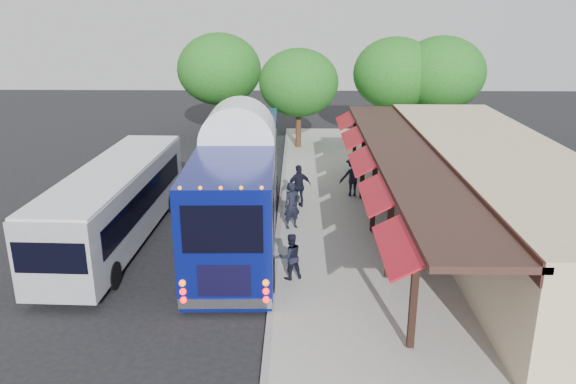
% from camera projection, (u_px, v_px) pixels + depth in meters
% --- Properties ---
extents(ground, '(90.00, 90.00, 0.00)m').
position_uv_depth(ground, '(272.00, 282.00, 18.59)').
color(ground, black).
rests_on(ground, ground).
extents(sidewalk, '(10.00, 40.00, 0.15)m').
position_uv_depth(sidewalk, '(403.00, 234.00, 22.27)').
color(sidewalk, '#9E9B93').
rests_on(sidewalk, ground).
extents(curb, '(0.20, 40.00, 0.16)m').
position_uv_depth(curb, '(278.00, 233.00, 22.36)').
color(curb, gray).
rests_on(curb, ground).
extents(station_shelter, '(8.15, 20.00, 3.60)m').
position_uv_depth(station_shelter, '(493.00, 192.00, 21.66)').
color(station_shelter, tan).
rests_on(station_shelter, ground).
extents(coach_bus, '(3.14, 13.26, 4.21)m').
position_uv_depth(coach_bus, '(240.00, 179.00, 21.93)').
color(coach_bus, '#081063').
rests_on(coach_bus, ground).
extents(city_bus, '(2.76, 11.15, 2.98)m').
position_uv_depth(city_bus, '(116.00, 201.00, 21.33)').
color(city_bus, gray).
rests_on(city_bus, ground).
extents(ped_a, '(0.83, 0.73, 1.92)m').
position_uv_depth(ped_a, '(292.00, 206.00, 22.42)').
color(ped_a, black).
rests_on(ped_a, sidewalk).
extents(ped_b, '(0.93, 0.83, 1.57)m').
position_uv_depth(ped_b, '(291.00, 256.00, 18.26)').
color(ped_b, black).
rests_on(ped_b, sidewalk).
extents(ped_c, '(1.23, 0.86, 1.94)m').
position_uv_depth(ped_c, '(299.00, 186.00, 24.82)').
color(ped_c, black).
rests_on(ped_c, sidewalk).
extents(ped_d, '(1.29, 0.81, 1.91)m').
position_uv_depth(ped_d, '(353.00, 176.00, 26.32)').
color(ped_d, black).
rests_on(ped_d, sidewalk).
extents(sign_board, '(0.11, 0.53, 1.16)m').
position_uv_depth(sign_board, '(402.00, 238.00, 19.69)').
color(sign_board, black).
rests_on(sign_board, sidewalk).
extents(tree_left, '(4.94, 4.94, 6.32)m').
position_uv_depth(tree_left, '(299.00, 83.00, 34.67)').
color(tree_left, '#382314').
rests_on(tree_left, ground).
extents(tree_mid, '(5.40, 5.40, 6.92)m').
position_uv_depth(tree_mid, '(395.00, 73.00, 35.93)').
color(tree_mid, '#382314').
rests_on(tree_mid, ground).
extents(tree_right, '(5.47, 5.47, 7.01)m').
position_uv_depth(tree_right, '(442.00, 73.00, 35.53)').
color(tree_right, '#382314').
rests_on(tree_right, ground).
extents(tree_far, '(5.55, 5.55, 7.11)m').
position_uv_depth(tree_far, '(219.00, 69.00, 37.17)').
color(tree_far, '#382314').
rests_on(tree_far, ground).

